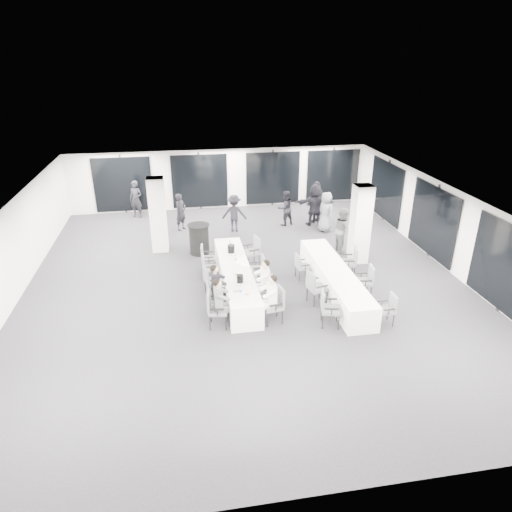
# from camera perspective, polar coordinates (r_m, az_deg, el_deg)

# --- Properties ---
(room) EXTENTS (14.04, 16.04, 2.84)m
(room) POSITION_cam_1_polar(r_m,az_deg,el_deg) (15.54, 1.32, 3.38)
(room) COLOR black
(room) RESTS_ON ground
(column_left) EXTENTS (0.60, 0.60, 2.80)m
(column_left) POSITION_cam_1_polar(r_m,az_deg,el_deg) (17.27, -12.16, 5.04)
(column_left) COLOR silver
(column_left) RESTS_ON floor
(column_right) EXTENTS (0.60, 0.60, 2.80)m
(column_right) POSITION_cam_1_polar(r_m,az_deg,el_deg) (16.36, 12.90, 3.89)
(column_right) COLOR silver
(column_right) RESTS_ON floor
(banquet_table_main) EXTENTS (0.90, 5.00, 0.75)m
(banquet_table_main) POSITION_cam_1_polar(r_m,az_deg,el_deg) (14.41, -2.53, -2.79)
(banquet_table_main) COLOR white
(banquet_table_main) RESTS_ON floor
(banquet_table_side) EXTENTS (0.90, 5.00, 0.75)m
(banquet_table_side) POSITION_cam_1_polar(r_m,az_deg,el_deg) (14.49, 9.80, -2.99)
(banquet_table_side) COLOR white
(banquet_table_side) RESTS_ON floor
(cocktail_table) EXTENTS (0.82, 0.82, 1.14)m
(cocktail_table) POSITION_cam_1_polar(r_m,az_deg,el_deg) (17.00, -7.12, 2.13)
(cocktail_table) COLOR black
(cocktail_table) RESTS_ON floor
(chair_main_left_near) EXTENTS (0.60, 0.64, 1.04)m
(chair_main_left_near) POSITION_cam_1_polar(r_m,az_deg,el_deg) (12.45, -5.20, -6.37)
(chair_main_left_near) COLOR #525459
(chair_main_left_near) RESTS_ON floor
(chair_main_left_second) EXTENTS (0.45, 0.51, 0.89)m
(chair_main_left_second) POSITION_cam_1_polar(r_m,az_deg,el_deg) (13.25, -5.45, -4.81)
(chair_main_left_second) COLOR #525459
(chair_main_left_second) RESTS_ON floor
(chair_main_left_mid) EXTENTS (0.55, 0.58, 0.91)m
(chair_main_left_mid) POSITION_cam_1_polar(r_m,az_deg,el_deg) (14.11, -5.77, -2.86)
(chair_main_left_mid) COLOR #525459
(chair_main_left_mid) RESTS_ON floor
(chair_main_left_fourth) EXTENTS (0.48, 0.53, 0.91)m
(chair_main_left_fourth) POSITION_cam_1_polar(r_m,az_deg,el_deg) (14.94, -6.06, -1.25)
(chair_main_left_fourth) COLOR #525459
(chair_main_left_fourth) RESTS_ON floor
(chair_main_left_far) EXTENTS (0.51, 0.56, 0.93)m
(chair_main_left_far) POSITION_cam_1_polar(r_m,az_deg,el_deg) (15.61, -6.26, -0.07)
(chair_main_left_far) COLOR #525459
(chair_main_left_far) RESTS_ON floor
(chair_main_right_near) EXTENTS (0.59, 0.63, 1.03)m
(chair_main_right_near) POSITION_cam_1_polar(r_m,az_deg,el_deg) (12.63, 2.47, -5.83)
(chair_main_right_near) COLOR #525459
(chair_main_right_near) RESTS_ON floor
(chair_main_right_second) EXTENTS (0.46, 0.51, 0.89)m
(chair_main_right_second) POSITION_cam_1_polar(r_m,az_deg,el_deg) (13.51, 1.55, -4.08)
(chair_main_right_second) COLOR #525459
(chair_main_right_second) RESTS_ON floor
(chair_main_right_mid) EXTENTS (0.48, 0.53, 0.90)m
(chair_main_right_mid) POSITION_cam_1_polar(r_m,az_deg,el_deg) (14.32, 0.83, -2.32)
(chair_main_right_mid) COLOR #525459
(chair_main_right_mid) RESTS_ON floor
(chair_main_right_fourth) EXTENTS (0.45, 0.50, 0.88)m
(chair_main_right_fourth) POSITION_cam_1_polar(r_m,az_deg,el_deg) (14.86, 0.41, -1.34)
(chair_main_right_fourth) COLOR #525459
(chair_main_right_fourth) RESTS_ON floor
(chair_main_right_far) EXTENTS (0.64, 0.66, 1.03)m
(chair_main_right_far) POSITION_cam_1_polar(r_m,az_deg,el_deg) (15.94, -0.33, 0.85)
(chair_main_right_far) COLOR #525459
(chair_main_right_far) RESTS_ON floor
(chair_side_left_near) EXTENTS (0.62, 0.65, 1.02)m
(chair_side_left_near) POSITION_cam_1_polar(r_m,az_deg,el_deg) (12.60, 8.94, -6.24)
(chair_side_left_near) COLOR #525459
(chair_side_left_near) RESTS_ON floor
(chair_side_left_mid) EXTENTS (0.62, 0.65, 1.02)m
(chair_side_left_mid) POSITION_cam_1_polar(r_m,az_deg,el_deg) (13.62, 7.36, -3.70)
(chair_side_left_mid) COLOR #525459
(chair_side_left_mid) RESTS_ON floor
(chair_side_left_far) EXTENTS (0.48, 0.52, 0.86)m
(chair_side_left_far) POSITION_cam_1_polar(r_m,az_deg,el_deg) (15.08, 5.62, -1.10)
(chair_side_left_far) COLOR #525459
(chair_side_left_far) RESTS_ON floor
(chair_side_right_near) EXTENTS (0.46, 0.51, 0.89)m
(chair_side_right_near) POSITION_cam_1_polar(r_m,az_deg,el_deg) (13.07, 16.18, -6.17)
(chair_side_right_near) COLOR #525459
(chair_side_right_near) RESTS_ON floor
(chair_side_right_mid) EXTENTS (0.56, 0.61, 1.00)m
(chair_side_right_mid) POSITION_cam_1_polar(r_m,az_deg,el_deg) (14.31, 13.62, -2.84)
(chair_side_right_mid) COLOR #525459
(chair_side_right_mid) RESTS_ON floor
(chair_side_right_far) EXTENTS (0.63, 0.66, 1.04)m
(chair_side_right_far) POSITION_cam_1_polar(r_m,az_deg,el_deg) (15.43, 11.73, -0.50)
(chair_side_right_far) COLOR #525459
(chair_side_right_far) RESTS_ON floor
(seated_guest_a) EXTENTS (0.50, 0.38, 1.44)m
(seated_guest_a) POSITION_cam_1_polar(r_m,az_deg,el_deg) (12.34, -4.43, -5.47)
(seated_guest_a) COLOR #56595D
(seated_guest_a) RESTS_ON floor
(seated_guest_b) EXTENTS (0.50, 0.38, 1.44)m
(seated_guest_b) POSITION_cam_1_polar(r_m,az_deg,el_deg) (13.11, -4.80, -3.58)
(seated_guest_b) COLOR black
(seated_guest_b) RESTS_ON floor
(seated_guest_c) EXTENTS (0.50, 0.38, 1.44)m
(seated_guest_c) POSITION_cam_1_polar(r_m,az_deg,el_deg) (12.48, 1.72, -5.04)
(seated_guest_c) COLOR silver
(seated_guest_c) RESTS_ON floor
(seated_guest_d) EXTENTS (0.50, 0.38, 1.44)m
(seated_guest_d) POSITION_cam_1_polar(r_m,az_deg,el_deg) (13.34, 0.89, -2.99)
(seated_guest_d) COLOR silver
(seated_guest_d) RESTS_ON floor
(standing_guest_a) EXTENTS (0.82, 0.83, 1.78)m
(standing_guest_a) POSITION_cam_1_polar(r_m,az_deg,el_deg) (19.35, -9.41, 5.74)
(standing_guest_a) COLOR black
(standing_guest_a) RESTS_ON floor
(standing_guest_b) EXTENTS (0.96, 0.76, 1.73)m
(standing_guest_b) POSITION_cam_1_polar(r_m,az_deg,el_deg) (19.70, 3.67, 6.28)
(standing_guest_b) COLOR black
(standing_guest_b) RESTS_ON floor
(standing_guest_c) EXTENTS (1.25, 0.81, 1.78)m
(standing_guest_c) POSITION_cam_1_polar(r_m,az_deg,el_deg) (18.96, -2.75, 5.65)
(standing_guest_c) COLOR black
(standing_guest_c) RESTS_ON floor
(standing_guest_d) EXTENTS (1.41, 1.20, 2.08)m
(standing_guest_d) POSITION_cam_1_polar(r_m,az_deg,el_deg) (20.13, 7.60, 7.03)
(standing_guest_d) COLOR black
(standing_guest_d) RESTS_ON floor
(standing_guest_e) EXTENTS (0.87, 1.06, 1.90)m
(standing_guest_e) POSITION_cam_1_polar(r_m,az_deg,el_deg) (19.15, 8.74, 5.79)
(standing_guest_e) COLOR #56595D
(standing_guest_e) RESTS_ON floor
(standing_guest_f) EXTENTS (1.98, 0.99, 2.07)m
(standing_guest_f) POSITION_cam_1_polar(r_m,az_deg,el_deg) (19.77, 7.38, 6.70)
(standing_guest_f) COLOR black
(standing_guest_f) RESTS_ON floor
(standing_guest_g) EXTENTS (0.88, 0.82, 1.91)m
(standing_guest_g) POSITION_cam_1_polar(r_m,az_deg,el_deg) (21.30, -14.80, 7.15)
(standing_guest_g) COLOR black
(standing_guest_g) RESTS_ON floor
(standing_guest_h) EXTENTS (0.68, 0.99, 1.91)m
(standing_guest_h) POSITION_cam_1_polar(r_m,az_deg,el_deg) (17.29, 10.81, 3.61)
(standing_guest_h) COLOR #56595D
(standing_guest_h) RESTS_ON floor
(ice_bucket_near) EXTENTS (0.20, 0.20, 0.23)m
(ice_bucket_near) POSITION_cam_1_polar(r_m,az_deg,el_deg) (13.29, -2.01, -2.86)
(ice_bucket_near) COLOR black
(ice_bucket_near) RESTS_ON banquet_table_main
(ice_bucket_far) EXTENTS (0.24, 0.24, 0.27)m
(ice_bucket_far) POSITION_cam_1_polar(r_m,az_deg,el_deg) (15.27, -3.13, 0.92)
(ice_bucket_far) COLOR black
(ice_bucket_far) RESTS_ON banquet_table_main
(water_bottle_a) EXTENTS (0.08, 0.08, 0.24)m
(water_bottle_a) POSITION_cam_1_polar(r_m,az_deg,el_deg) (12.68, -1.95, -4.25)
(water_bottle_a) COLOR silver
(water_bottle_a) RESTS_ON banquet_table_main
(water_bottle_b) EXTENTS (0.07, 0.07, 0.22)m
(water_bottle_b) POSITION_cam_1_polar(r_m,az_deg,el_deg) (14.61, -2.56, -0.28)
(water_bottle_b) COLOR silver
(water_bottle_b) RESTS_ON banquet_table_main
(water_bottle_c) EXTENTS (0.06, 0.06, 0.20)m
(water_bottle_c) POSITION_cam_1_polar(r_m,az_deg,el_deg) (15.83, -3.27, 1.65)
(water_bottle_c) COLOR silver
(water_bottle_c) RESTS_ON banquet_table_main
(plate_a) EXTENTS (0.22, 0.22, 0.03)m
(plate_a) POSITION_cam_1_polar(r_m,az_deg,el_deg) (12.83, -2.54, -4.45)
(plate_a) COLOR white
(plate_a) RESTS_ON banquet_table_main
(plate_b) EXTENTS (0.19, 0.19, 0.03)m
(plate_b) POSITION_cam_1_polar(r_m,az_deg,el_deg) (12.66, -1.11, -4.83)
(plate_b) COLOR white
(plate_b) RESTS_ON banquet_table_main
(plate_c) EXTENTS (0.19, 0.19, 0.03)m
(plate_c) POSITION_cam_1_polar(r_m,az_deg,el_deg) (13.78, -2.49, -2.30)
(plate_c) COLOR white
(plate_c) RESTS_ON banquet_table_main
(wine_glass) EXTENTS (0.08, 0.08, 0.22)m
(wine_glass) POSITION_cam_1_polar(r_m,az_deg,el_deg) (12.37, -0.11, -4.76)
(wine_glass) COLOR silver
(wine_glass) RESTS_ON banquet_table_main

